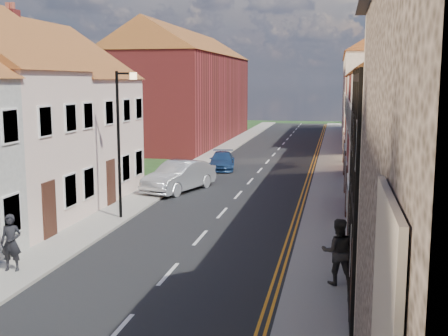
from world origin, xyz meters
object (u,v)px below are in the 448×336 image
object	(u,v)px
car_far	(222,161)
pedestrian_left	(11,243)
car_mid	(179,176)
lamppost	(120,135)
pedestrian_right	(338,251)

from	to	relation	value
car_far	pedestrian_left	xyz separation A→B (m)	(-2.08, -20.90, 0.41)
pedestrian_left	car_far	bearing A→B (deg)	74.76
car_mid	pedestrian_left	world-z (taller)	pedestrian_left
lamppost	pedestrian_right	world-z (taller)	lamppost
lamppost	car_mid	bearing A→B (deg)	84.54
lamppost	car_far	bearing A→B (deg)	84.61
lamppost	car_far	world-z (taller)	lamppost
lamppost	car_mid	world-z (taller)	lamppost
car_mid	car_far	world-z (taller)	car_mid
car_mid	pedestrian_left	xyz separation A→B (m)	(-1.37, -13.30, 0.18)
lamppost	pedestrian_right	distance (m)	10.96
car_mid	car_far	distance (m)	7.64
car_far	car_mid	bearing A→B (deg)	-104.45
pedestrian_left	pedestrian_right	size ratio (longest dim) A/B	0.92
car_mid	pedestrian_left	size ratio (longest dim) A/B	2.81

